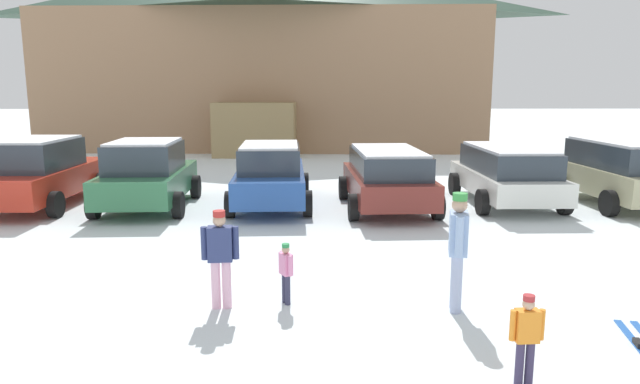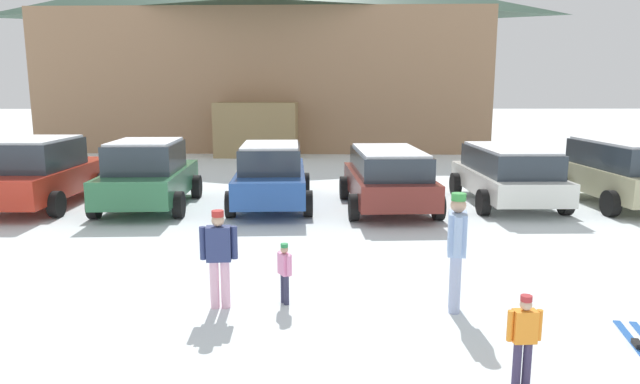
{
  "view_description": "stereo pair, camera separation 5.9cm",
  "coord_description": "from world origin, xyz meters",
  "px_view_note": "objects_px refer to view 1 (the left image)",
  "views": [
    {
      "loc": [
        -0.72,
        -2.66,
        3.07
      ],
      "look_at": [
        -0.53,
        8.78,
        0.96
      ],
      "focal_mm": 32.0,
      "sensor_mm": 36.0,
      "label": 1
    },
    {
      "loc": [
        -0.66,
        -2.66,
        3.07
      ],
      "look_at": [
        -0.53,
        8.78,
        0.96
      ],
      "focal_mm": 32.0,
      "sensor_mm": 36.0,
      "label": 2
    }
  ],
  "objects_px": {
    "parked_maroon_van": "(387,176)",
    "skier_child_in_pink_snowsuit": "(286,270)",
    "parked_white_suv": "(507,173)",
    "skier_teen_in_navy_coat": "(220,254)",
    "parked_red_sedan": "(40,172)",
    "ski_lodge": "(267,52)",
    "parked_green_coupe": "(147,175)",
    "parked_blue_hatchback": "(271,174)",
    "parked_beige_suv": "(619,171)",
    "skier_adult_in_blue_parka": "(458,245)",
    "skier_child_in_orange_jacket": "(526,335)"
  },
  "relations": [
    {
      "from": "skier_teen_in_navy_coat",
      "to": "skier_child_in_pink_snowsuit",
      "type": "bearing_deg",
      "value": 9.29
    },
    {
      "from": "skier_child_in_orange_jacket",
      "to": "skier_child_in_pink_snowsuit",
      "type": "bearing_deg",
      "value": 137.99
    },
    {
      "from": "skier_child_in_pink_snowsuit",
      "to": "skier_adult_in_blue_parka",
      "type": "height_order",
      "value": "skier_adult_in_blue_parka"
    },
    {
      "from": "parked_green_coupe",
      "to": "parked_blue_hatchback",
      "type": "distance_m",
      "value": 3.14
    },
    {
      "from": "parked_beige_suv",
      "to": "parked_red_sedan",
      "type": "bearing_deg",
      "value": 179.38
    },
    {
      "from": "parked_blue_hatchback",
      "to": "skier_child_in_pink_snowsuit",
      "type": "relative_size",
      "value": 5.23
    },
    {
      "from": "parked_maroon_van",
      "to": "parked_beige_suv",
      "type": "relative_size",
      "value": 1.02
    },
    {
      "from": "ski_lodge",
      "to": "parked_red_sedan",
      "type": "xyz_separation_m",
      "value": [
        -4.78,
        -15.7,
        -3.98
      ]
    },
    {
      "from": "skier_adult_in_blue_parka",
      "to": "parked_green_coupe",
      "type": "bearing_deg",
      "value": 131.76
    },
    {
      "from": "skier_child_in_pink_snowsuit",
      "to": "skier_adult_in_blue_parka",
      "type": "distance_m",
      "value": 2.43
    },
    {
      "from": "parked_green_coupe",
      "to": "skier_child_in_orange_jacket",
      "type": "distance_m",
      "value": 11.04
    },
    {
      "from": "parked_red_sedan",
      "to": "skier_child_in_orange_jacket",
      "type": "distance_m",
      "value": 13.16
    },
    {
      "from": "parked_red_sedan",
      "to": "parked_maroon_van",
      "type": "xyz_separation_m",
      "value": [
        9.01,
        -0.52,
        -0.05
      ]
    },
    {
      "from": "skier_child_in_orange_jacket",
      "to": "parked_blue_hatchback",
      "type": "bearing_deg",
      "value": 109.51
    },
    {
      "from": "parked_white_suv",
      "to": "skier_adult_in_blue_parka",
      "type": "height_order",
      "value": "skier_adult_in_blue_parka"
    },
    {
      "from": "parked_blue_hatchback",
      "to": "parked_maroon_van",
      "type": "bearing_deg",
      "value": -8.62
    },
    {
      "from": "parked_green_coupe",
      "to": "parked_white_suv",
      "type": "xyz_separation_m",
      "value": [
        9.36,
        0.37,
        -0.03
      ]
    },
    {
      "from": "parked_beige_suv",
      "to": "parked_maroon_van",
      "type": "bearing_deg",
      "value": -176.7
    },
    {
      "from": "parked_blue_hatchback",
      "to": "parked_maroon_van",
      "type": "xyz_separation_m",
      "value": [
        3.0,
        -0.45,
        0.01
      ]
    },
    {
      "from": "parked_maroon_van",
      "to": "skier_child_in_orange_jacket",
      "type": "xyz_separation_m",
      "value": [
        0.28,
        -8.8,
        -0.28
      ]
    },
    {
      "from": "parked_maroon_van",
      "to": "parked_white_suv",
      "type": "height_order",
      "value": "parked_maroon_van"
    },
    {
      "from": "skier_child_in_orange_jacket",
      "to": "skier_adult_in_blue_parka",
      "type": "height_order",
      "value": "skier_adult_in_blue_parka"
    },
    {
      "from": "parked_white_suv",
      "to": "parked_beige_suv",
      "type": "height_order",
      "value": "parked_beige_suv"
    },
    {
      "from": "ski_lodge",
      "to": "parked_maroon_van",
      "type": "distance_m",
      "value": 17.24
    },
    {
      "from": "ski_lodge",
      "to": "skier_teen_in_navy_coat",
      "type": "xyz_separation_m",
      "value": [
        1.03,
        -22.84,
        -4.08
      ]
    },
    {
      "from": "parked_green_coupe",
      "to": "skier_child_in_pink_snowsuit",
      "type": "xyz_separation_m",
      "value": [
        3.83,
        -6.66,
        -0.37
      ]
    },
    {
      "from": "parked_white_suv",
      "to": "skier_teen_in_navy_coat",
      "type": "relative_size",
      "value": 3.09
    },
    {
      "from": "skier_teen_in_navy_coat",
      "to": "parked_green_coupe",
      "type": "bearing_deg",
      "value": 113.24
    },
    {
      "from": "skier_adult_in_blue_parka",
      "to": "skier_teen_in_navy_coat",
      "type": "bearing_deg",
      "value": 177.57
    },
    {
      "from": "parked_maroon_van",
      "to": "ski_lodge",
      "type": "bearing_deg",
      "value": 104.63
    },
    {
      "from": "ski_lodge",
      "to": "parked_green_coupe",
      "type": "xyz_separation_m",
      "value": [
        -1.89,
        -16.04,
        -4.0
      ]
    },
    {
      "from": "parked_blue_hatchback",
      "to": "skier_child_in_orange_jacket",
      "type": "height_order",
      "value": "parked_blue_hatchback"
    },
    {
      "from": "parked_green_coupe",
      "to": "skier_child_in_pink_snowsuit",
      "type": "height_order",
      "value": "parked_green_coupe"
    },
    {
      "from": "parked_blue_hatchback",
      "to": "parked_beige_suv",
      "type": "height_order",
      "value": "parked_beige_suv"
    },
    {
      "from": "parked_maroon_van",
      "to": "skier_child_in_orange_jacket",
      "type": "bearing_deg",
      "value": -88.16
    },
    {
      "from": "parked_blue_hatchback",
      "to": "skier_adult_in_blue_parka",
      "type": "relative_size",
      "value": 2.8
    },
    {
      "from": "skier_child_in_pink_snowsuit",
      "to": "skier_teen_in_navy_coat",
      "type": "xyz_separation_m",
      "value": [
        -0.9,
        -0.15,
        0.29
      ]
    },
    {
      "from": "parked_red_sedan",
      "to": "skier_child_in_pink_snowsuit",
      "type": "xyz_separation_m",
      "value": [
        6.71,
        -6.99,
        -0.38
      ]
    },
    {
      "from": "ski_lodge",
      "to": "parked_white_suv",
      "type": "xyz_separation_m",
      "value": [
        7.47,
        -15.67,
        -4.03
      ]
    },
    {
      "from": "skier_adult_in_blue_parka",
      "to": "parked_beige_suv",
      "type": "bearing_deg",
      "value": 49.6
    },
    {
      "from": "parked_white_suv",
      "to": "parked_beige_suv",
      "type": "xyz_separation_m",
      "value": [
        2.89,
        -0.2,
        0.07
      ]
    },
    {
      "from": "parked_maroon_van",
      "to": "skier_child_in_pink_snowsuit",
      "type": "xyz_separation_m",
      "value": [
        -2.3,
        -6.47,
        -0.34
      ]
    },
    {
      "from": "parked_maroon_van",
      "to": "parked_red_sedan",
      "type": "bearing_deg",
      "value": 176.71
    },
    {
      "from": "parked_red_sedan",
      "to": "parked_green_coupe",
      "type": "xyz_separation_m",
      "value": [
        2.89,
        -0.33,
        -0.02
      ]
    },
    {
      "from": "parked_blue_hatchback",
      "to": "skier_child_in_orange_jacket",
      "type": "relative_size",
      "value": 4.72
    },
    {
      "from": "parked_green_coupe",
      "to": "skier_adult_in_blue_parka",
      "type": "bearing_deg",
      "value": -48.24
    },
    {
      "from": "parked_beige_suv",
      "to": "skier_teen_in_navy_coat",
      "type": "relative_size",
      "value": 2.98
    },
    {
      "from": "parked_beige_suv",
      "to": "skier_child_in_orange_jacket",
      "type": "xyz_separation_m",
      "value": [
        -5.85,
        -9.15,
        -0.36
      ]
    },
    {
      "from": "skier_teen_in_navy_coat",
      "to": "parked_beige_suv",
      "type": "bearing_deg",
      "value": 36.77
    },
    {
      "from": "ski_lodge",
      "to": "skier_adult_in_blue_parka",
      "type": "relative_size",
      "value": 13.38
    }
  ]
}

